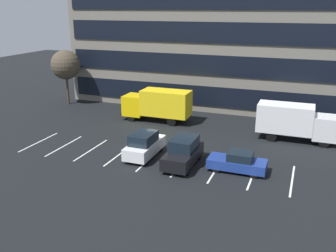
% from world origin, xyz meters
% --- Properties ---
extents(ground_plane, '(120.00, 120.00, 0.00)m').
position_xyz_m(ground_plane, '(0.00, 0.00, 0.00)').
color(ground_plane, black).
extents(office_building, '(35.43, 11.78, 18.00)m').
position_xyz_m(office_building, '(0.00, 17.95, 9.00)').
color(office_building, slate).
rests_on(office_building, ground_plane).
extents(lot_markings, '(22.54, 5.40, 0.01)m').
position_xyz_m(lot_markings, '(0.00, -3.22, 0.00)').
color(lot_markings, silver).
rests_on(lot_markings, ground_plane).
extents(box_truck_yellow_all, '(7.49, 2.48, 3.47)m').
position_xyz_m(box_truck_yellow_all, '(-3.42, 6.82, 1.95)').
color(box_truck_yellow_all, yellow).
rests_on(box_truck_yellow_all, ground_plane).
extents(box_truck_white, '(7.26, 2.40, 3.36)m').
position_xyz_m(box_truck_white, '(10.76, 5.70, 1.89)').
color(box_truck_white, white).
rests_on(box_truck_white, ground_plane).
extents(suv_white, '(1.96, 4.62, 2.09)m').
position_xyz_m(suv_white, '(-0.64, -2.85, 1.01)').
color(suv_white, white).
rests_on(suv_white, ground_plane).
extents(sedan_navy, '(4.37, 1.83, 1.57)m').
position_xyz_m(sedan_navy, '(7.18, -3.05, 0.74)').
color(sedan_navy, navy).
rests_on(sedan_navy, ground_plane).
extents(suv_black, '(2.05, 4.82, 2.18)m').
position_xyz_m(suv_black, '(2.93, -3.36, 1.05)').
color(suv_black, black).
rests_on(suv_black, ground_plane).
extents(bare_tree, '(3.65, 3.65, 6.85)m').
position_xyz_m(bare_tree, '(-17.00, 9.72, 5.00)').
color(bare_tree, '#473323').
rests_on(bare_tree, ground_plane).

